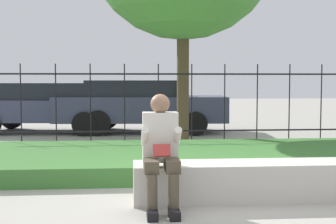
{
  "coord_description": "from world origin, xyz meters",
  "views": [
    {
      "loc": [
        -0.94,
        -5.26,
        1.38
      ],
      "look_at": [
        -0.42,
        1.02,
        0.96
      ],
      "focal_mm": 50.0,
      "sensor_mm": 36.0,
      "label": 1
    }
  ],
  "objects_px": {
    "stone_bench": "(245,183)",
    "car_parked_center": "(140,105)",
    "person_seated_reader": "(161,147)",
    "car_parked_left": "(50,105)"
  },
  "relations": [
    {
      "from": "stone_bench",
      "to": "car_parked_center",
      "type": "height_order",
      "value": "car_parked_center"
    },
    {
      "from": "person_seated_reader",
      "to": "car_parked_left",
      "type": "xyz_separation_m",
      "value": [
        -2.45,
        7.77,
        0.05
      ]
    },
    {
      "from": "stone_bench",
      "to": "person_seated_reader",
      "type": "xyz_separation_m",
      "value": [
        -1.0,
        -0.3,
        0.48
      ]
    },
    {
      "from": "stone_bench",
      "to": "car_parked_left",
      "type": "distance_m",
      "value": 8.24
    },
    {
      "from": "person_seated_reader",
      "to": "car_parked_center",
      "type": "relative_size",
      "value": 0.27
    },
    {
      "from": "stone_bench",
      "to": "car_parked_left",
      "type": "relative_size",
      "value": 0.56
    },
    {
      "from": "car_parked_center",
      "to": "person_seated_reader",
      "type": "bearing_deg",
      "value": -86.17
    },
    {
      "from": "stone_bench",
      "to": "car_parked_left",
      "type": "bearing_deg",
      "value": 114.79
    },
    {
      "from": "stone_bench",
      "to": "car_parked_center",
      "type": "distance_m",
      "value": 7.31
    },
    {
      "from": "car_parked_left",
      "to": "car_parked_center",
      "type": "height_order",
      "value": "car_parked_center"
    }
  ]
}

